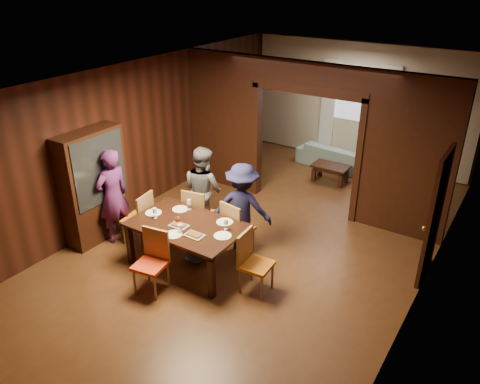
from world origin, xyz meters
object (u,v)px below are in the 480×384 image
Objects in this scene: person_grey at (203,190)px; chair_near at (150,263)px; coffee_table at (330,173)px; chair_left at (137,218)px; dining_table at (188,244)px; hutch at (94,186)px; person_purple at (113,196)px; chair_far_l at (199,212)px; chair_far_r at (238,227)px; sofa at (337,156)px; person_navy at (242,207)px; chair_right at (257,263)px.

person_grey is 1.97m from chair_near.
coffee_table is 4.63m from chair_left.
coffee_table is (0.63, 4.31, -0.18)m from dining_table.
person_purple is at bearing 15.46° from hutch.
coffee_table is 3.66m from chair_far_l.
person_purple reaches higher than person_grey.
coffee_table is at bearing -97.76° from person_grey.
hutch reaches higher than chair_near.
chair_left and chair_far_r have the same top height.
person_purple is 0.38m from hutch.
dining_table is at bearing -98.35° from coffee_table.
sofa is at bearing 85.20° from dining_table.
chair_left is 1.00× the size of chair_far_l.
person_grey is at bearing -81.68° from chair_far_l.
dining_table is at bearing 105.85° from chair_far_l.
person_grey is 1.68× the size of chair_left.
coffee_table is (0.20, -0.87, -0.08)m from sofa.
dining_table reaches higher than sofa.
dining_table is 2.26× the size of coffee_table.
sofa is 1.97× the size of chair_near.
hutch is at bearing 7.52° from person_navy.
person_navy is at bearing 64.60° from dining_table.
chair_near is (-0.04, -0.84, 0.10)m from dining_table.
chair_far_r is (0.87, -0.04, 0.00)m from chair_far_l.
hutch is at bearing 51.48° from person_grey.
chair_near is 2.06m from hutch.
sofa is 0.90m from coffee_table.
coffee_table is (2.20, 4.38, -0.66)m from person_purple.
person_purple is at bearing 56.94° from person_grey.
chair_left is at bearing 78.30° from sofa.
coffee_table is at bearing 5.14° from chair_right.
chair_far_l is 1.69m from chair_near.
sofa is at bearing 154.46° from chair_left.
person_grey is 4.26m from sofa.
chair_far_r is 1.00× the size of chair_near.
hutch is (-2.36, -1.10, 0.22)m from person_navy.
chair_right is (0.85, -5.16, 0.21)m from sofa.
dining_table is at bearing 125.45° from person_grey.
person_navy reaches higher than coffee_table.
person_navy is at bearing -176.52° from person_grey.
person_grey is 1.68× the size of chair_near.
chair_left reaches higher than dining_table.
person_navy is 1.61× the size of chair_far_l.
sofa is (-0.01, 4.25, -0.50)m from person_navy.
coffee_table is at bearing 159.91° from person_purple.
chair_far_l is (-1.03, -3.50, 0.28)m from coffee_table.
chair_far_l is at bearing 125.79° from chair_left.
person_purple is at bearing 74.91° from sofa.
person_grey is at bearing 40.41° from hutch.
chair_far_l is at bearing -9.50° from person_navy.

